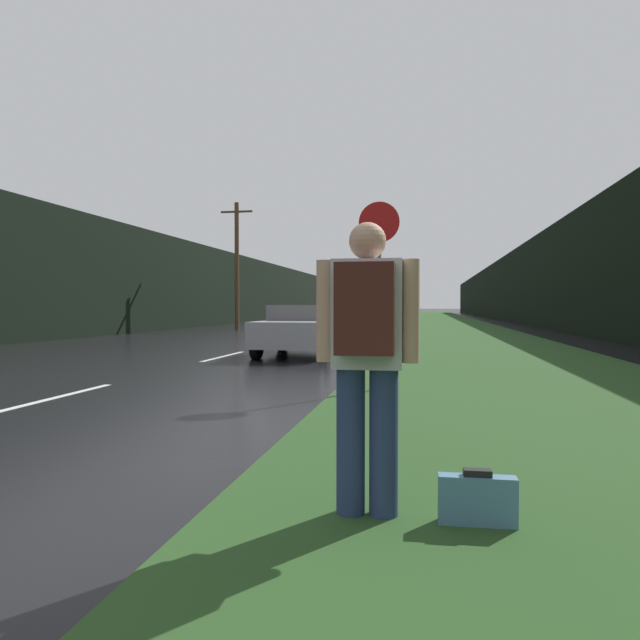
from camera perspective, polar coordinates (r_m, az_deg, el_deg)
The scene contains 13 objects.
grass_verge at distance 40.79m, azimuth 12.96°, elevation -0.47°, with size 6.00×240.00×0.02m, color #26471E.
lane_stripe_b at distance 8.96m, azimuth -25.42°, elevation -7.15°, with size 0.12×3.00×0.01m, color silver.
lane_stripe_c at distance 15.15m, azimuth -9.58°, elevation -3.59°, with size 0.12×3.00×0.01m, color silver.
lane_stripe_d at distance 21.83m, azimuth -3.19°, elevation -2.05°, with size 0.12×3.00×0.01m, color silver.
treeline_far_side at distance 52.94m, azimuth -5.84°, elevation 2.80°, with size 2.00×140.00×5.24m, color black.
treeline_near_side at distance 51.33m, azimuth 19.25°, elevation 3.05°, with size 2.00×140.00×5.74m, color black.
utility_pole_far at distance 31.93m, azimuth -8.32°, elevation 5.56°, with size 1.80×0.24×7.02m.
stop_sign at distance 8.85m, azimuth 5.91°, elevation 4.21°, with size 0.63×0.07×2.92m.
hitchhiker_with_backpack at distance 3.50m, azimuth 4.70°, elevation -2.95°, with size 0.64×0.43×1.83m.
suitcase at distance 3.65m, azimuth 15.45°, elevation -17.04°, with size 0.46×0.12×0.35m.
car_passing_near at distance 15.27m, azimuth -1.85°, elevation -0.93°, with size 1.92×4.09×1.34m.
car_passing_far at distance 38.37m, azimuth 5.75°, elevation 0.45°, with size 1.96×4.07×1.33m.
car_oncoming at distance 48.74m, azimuth 2.27°, elevation 0.70°, with size 1.94×4.16×1.46m.
Camera 1 is at (5.24, -0.74, 1.31)m, focal length 32.00 mm.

